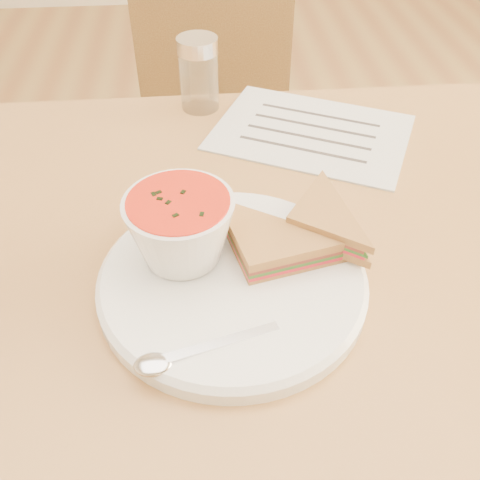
{
  "coord_description": "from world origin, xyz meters",
  "views": [
    {
      "loc": [
        -0.0,
        -0.49,
        1.19
      ],
      "look_at": [
        0.03,
        -0.07,
        0.8
      ],
      "focal_mm": 40.0,
      "sensor_mm": 36.0,
      "label": 1
    }
  ],
  "objects_px": {
    "dining_table": "(217,396)",
    "chair_far": "(214,167)",
    "soup_bowl": "(181,231)",
    "plate": "(232,281)",
    "condiment_shaker": "(199,74)"
  },
  "relations": [
    {
      "from": "dining_table",
      "to": "soup_bowl",
      "type": "bearing_deg",
      "value": -116.13
    },
    {
      "from": "soup_bowl",
      "to": "condiment_shaker",
      "type": "relative_size",
      "value": 1.02
    },
    {
      "from": "plate",
      "to": "condiment_shaker",
      "type": "bearing_deg",
      "value": 93.07
    },
    {
      "from": "soup_bowl",
      "to": "condiment_shaker",
      "type": "bearing_deg",
      "value": 85.25
    },
    {
      "from": "dining_table",
      "to": "chair_far",
      "type": "height_order",
      "value": "chair_far"
    },
    {
      "from": "chair_far",
      "to": "plate",
      "type": "relative_size",
      "value": 2.91
    },
    {
      "from": "dining_table",
      "to": "chair_far",
      "type": "bearing_deg",
      "value": 87.3
    },
    {
      "from": "soup_bowl",
      "to": "condiment_shaker",
      "type": "distance_m",
      "value": 0.37
    },
    {
      "from": "dining_table",
      "to": "chair_far",
      "type": "xyz_separation_m",
      "value": [
        0.03,
        0.6,
        0.05
      ]
    },
    {
      "from": "dining_table",
      "to": "plate",
      "type": "relative_size",
      "value": 3.44
    },
    {
      "from": "chair_far",
      "to": "soup_bowl",
      "type": "height_order",
      "value": "same"
    },
    {
      "from": "chair_far",
      "to": "plate",
      "type": "xyz_separation_m",
      "value": [
        -0.01,
        -0.69,
        0.33
      ]
    },
    {
      "from": "plate",
      "to": "soup_bowl",
      "type": "xyz_separation_m",
      "value": [
        -0.05,
        0.03,
        0.05
      ]
    },
    {
      "from": "plate",
      "to": "dining_table",
      "type": "bearing_deg",
      "value": 103.88
    },
    {
      "from": "soup_bowl",
      "to": "dining_table",
      "type": "bearing_deg",
      "value": 63.87
    }
  ]
}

